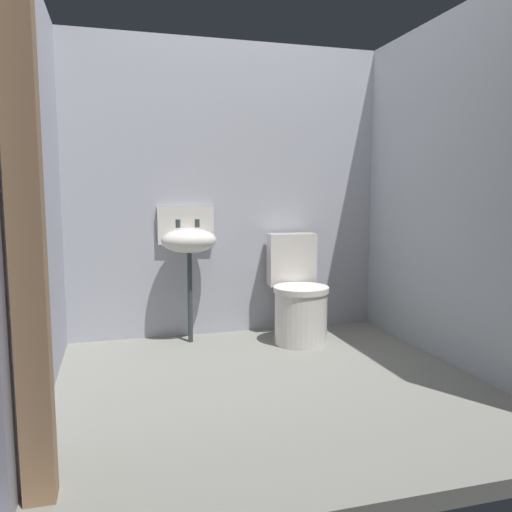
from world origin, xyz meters
TOP-DOWN VIEW (x-y plane):
  - ground_plane at (0.00, 0.00)m, footprint 2.81×2.53m
  - wall_back at (0.00, 1.11)m, footprint 2.81×0.10m
  - wall_left at (-1.25, 0.10)m, footprint 0.10×2.33m
  - wall_right at (1.25, 0.10)m, footprint 0.10×2.33m
  - wooden_door_post at (-1.13, -0.91)m, footprint 0.11×0.11m
  - toilet_near_wall at (0.45, 0.71)m, footprint 0.44×0.63m
  - sink at (-0.33, 0.90)m, footprint 0.42×0.35m

SIDE VIEW (x-z plane):
  - ground_plane at x=0.00m, z-range -0.08..0.00m
  - toilet_near_wall at x=0.45m, z-range -0.07..0.71m
  - sink at x=-0.33m, z-range 0.26..1.25m
  - wall_back at x=0.00m, z-range 0.00..2.22m
  - wall_left at x=-1.25m, z-range 0.00..2.22m
  - wall_right at x=1.25m, z-range 0.00..2.22m
  - wooden_door_post at x=-1.13m, z-range 0.00..2.22m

